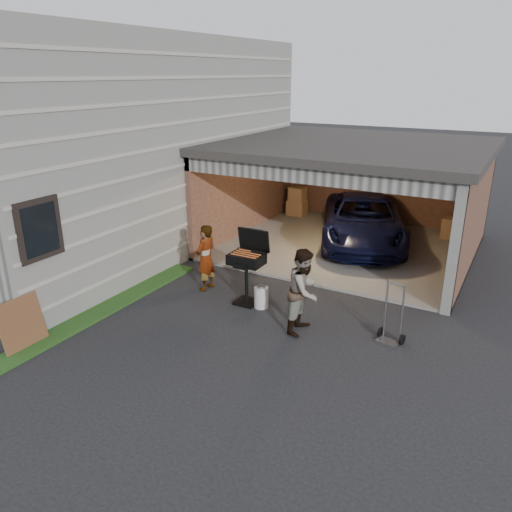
{
  "coord_description": "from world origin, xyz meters",
  "views": [
    {
      "loc": [
        4.97,
        -6.29,
        4.6
      ],
      "look_at": [
        0.41,
        1.9,
        1.15
      ],
      "focal_mm": 35.0,
      "sensor_mm": 36.0,
      "label": 1
    }
  ],
  "objects_px": {
    "minivan": "(363,223)",
    "plywood_panel": "(22,324)",
    "hand_truck": "(390,331)",
    "bbq_grill": "(247,261)",
    "propane_tank": "(261,297)",
    "man": "(304,291)",
    "woman": "(206,258)"
  },
  "relations": [
    {
      "from": "woman",
      "to": "propane_tank",
      "type": "distance_m",
      "value": 1.63
    },
    {
      "from": "propane_tank",
      "to": "hand_truck",
      "type": "xyz_separation_m",
      "value": [
        2.72,
        -0.1,
        -0.0
      ]
    },
    {
      "from": "bbq_grill",
      "to": "propane_tank",
      "type": "distance_m",
      "value": 0.8
    },
    {
      "from": "man",
      "to": "bbq_grill",
      "type": "bearing_deg",
      "value": 70.1
    },
    {
      "from": "minivan",
      "to": "man",
      "type": "distance_m",
      "value": 5.43
    },
    {
      "from": "plywood_panel",
      "to": "hand_truck",
      "type": "bearing_deg",
      "value": 31.05
    },
    {
      "from": "woman",
      "to": "bbq_grill",
      "type": "xyz_separation_m",
      "value": [
        1.17,
        -0.16,
        0.19
      ]
    },
    {
      "from": "bbq_grill",
      "to": "woman",
      "type": "bearing_deg",
      "value": 172.15
    },
    {
      "from": "bbq_grill",
      "to": "plywood_panel",
      "type": "distance_m",
      "value": 4.37
    },
    {
      "from": "hand_truck",
      "to": "propane_tank",
      "type": "bearing_deg",
      "value": -168.41
    },
    {
      "from": "hand_truck",
      "to": "man",
      "type": "bearing_deg",
      "value": -152.79
    },
    {
      "from": "propane_tank",
      "to": "hand_truck",
      "type": "distance_m",
      "value": 2.72
    },
    {
      "from": "bbq_grill",
      "to": "hand_truck",
      "type": "height_order",
      "value": "bbq_grill"
    },
    {
      "from": "woman",
      "to": "hand_truck",
      "type": "xyz_separation_m",
      "value": [
        4.25,
        -0.32,
        -0.53
      ]
    },
    {
      "from": "man",
      "to": "bbq_grill",
      "type": "height_order",
      "value": "man"
    },
    {
      "from": "minivan",
      "to": "plywood_panel",
      "type": "bearing_deg",
      "value": -132.09
    },
    {
      "from": "minivan",
      "to": "plywood_panel",
      "type": "xyz_separation_m",
      "value": [
        -3.46,
        -8.4,
        -0.19
      ]
    },
    {
      "from": "bbq_grill",
      "to": "hand_truck",
      "type": "relative_size",
      "value": 1.36
    },
    {
      "from": "propane_tank",
      "to": "plywood_panel",
      "type": "relative_size",
      "value": 0.47
    },
    {
      "from": "woman",
      "to": "man",
      "type": "xyz_separation_m",
      "value": [
        2.69,
        -0.7,
        0.06
      ]
    },
    {
      "from": "woman",
      "to": "propane_tank",
      "type": "height_order",
      "value": "woman"
    },
    {
      "from": "propane_tank",
      "to": "plywood_panel",
      "type": "xyz_separation_m",
      "value": [
        -2.89,
        -3.48,
        0.24
      ]
    },
    {
      "from": "minivan",
      "to": "man",
      "type": "height_order",
      "value": "man"
    },
    {
      "from": "propane_tank",
      "to": "minivan",
      "type": "bearing_deg",
      "value": 83.35
    },
    {
      "from": "man",
      "to": "bbq_grill",
      "type": "distance_m",
      "value": 1.62
    },
    {
      "from": "propane_tank",
      "to": "hand_truck",
      "type": "height_order",
      "value": "hand_truck"
    },
    {
      "from": "minivan",
      "to": "propane_tank",
      "type": "height_order",
      "value": "minivan"
    },
    {
      "from": "plywood_panel",
      "to": "hand_truck",
      "type": "relative_size",
      "value": 0.82
    },
    {
      "from": "hand_truck",
      "to": "minivan",
      "type": "bearing_deg",
      "value": 126.93
    },
    {
      "from": "minivan",
      "to": "bbq_grill",
      "type": "height_order",
      "value": "bbq_grill"
    },
    {
      "from": "propane_tank",
      "to": "hand_truck",
      "type": "relative_size",
      "value": 0.39
    },
    {
      "from": "minivan",
      "to": "propane_tank",
      "type": "xyz_separation_m",
      "value": [
        -0.57,
        -4.92,
        -0.43
      ]
    }
  ]
}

